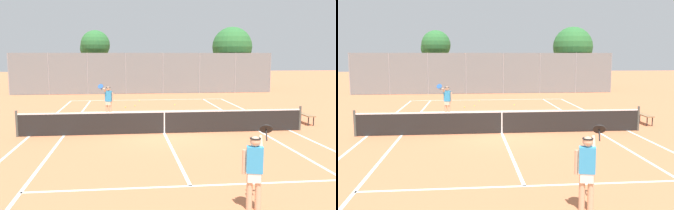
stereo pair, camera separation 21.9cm
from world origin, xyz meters
The scene contains 15 objects.
ground_plane centered at (0.00, 0.00, 0.00)m, with size 120.00×120.00×0.00m, color #C67047.
court_line_markings centered at (0.00, 0.00, 0.00)m, with size 11.10×23.90×0.01m.
tennis_net centered at (0.00, 0.00, 0.51)m, with size 12.00×0.10×1.07m.
player_near_side centered at (1.09, -7.97, 0.93)m, with size 0.80×0.71×1.77m.
player_far_left centered at (-2.52, 4.62, 0.93)m, with size 0.78×0.71×1.77m.
loose_tennis_ball_0 centered at (0.60, 3.18, 0.03)m, with size 0.07×0.07×0.07m, color #D1DB33.
loose_tennis_ball_1 centered at (1.59, 8.73, 0.03)m, with size 0.07×0.07×0.07m, color #D1DB33.
loose_tennis_ball_2 centered at (-1.02, 8.55, 0.03)m, with size 0.07×0.07×0.07m, color #D1DB33.
loose_tennis_ball_3 centered at (-0.64, 11.13, 0.03)m, with size 0.07×0.07×0.07m, color #D1DB33.
loose_tennis_ball_4 centered at (-4.18, 5.10, 0.03)m, with size 0.07×0.07×0.07m, color #D1DB33.
loose_tennis_ball_5 centered at (-1.64, 7.96, 0.03)m, with size 0.07×0.07×0.07m, color #D1DB33.
courtside_bench centered at (6.95, 1.57, 0.41)m, with size 0.36×1.50×0.47m.
back_fence centered at (0.00, 16.37, 1.73)m, with size 22.18×0.08×3.46m.
tree_behind_left centered at (-4.46, 20.31, 4.10)m, with size 2.76×2.70×5.55m.
tree_behind_right centered at (8.45, 19.47, 3.89)m, with size 3.74×3.74×5.90m.
Camera 2 is at (-1.36, -15.35, 3.27)m, focal length 40.00 mm.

